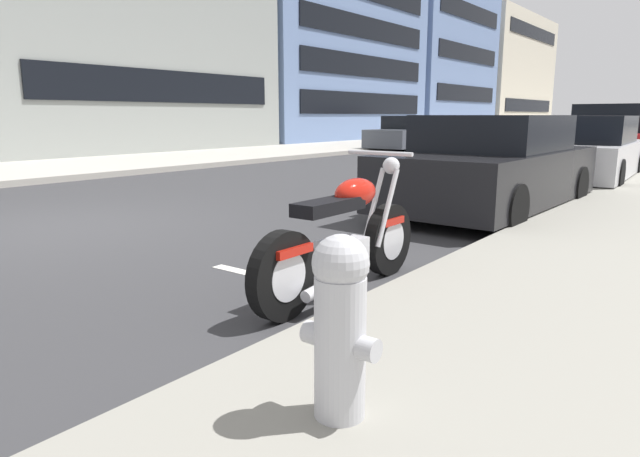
% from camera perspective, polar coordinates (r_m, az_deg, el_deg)
% --- Properties ---
extents(ground_plane, '(260.00, 260.00, 0.00)m').
position_cam_1_polar(ground_plane, '(7.86, -25.52, 0.03)').
color(ground_plane, '#333335').
extents(sidewalk_far_curb, '(120.00, 5.00, 0.14)m').
position_cam_1_polar(sidewalk_far_curb, '(21.00, -5.20, 7.80)').
color(sidewalk_far_curb, '#ADA89E').
rests_on(sidewalk_far_curb, ground).
extents(parking_stall_stripe, '(0.12, 2.20, 0.01)m').
position_cam_1_polar(parking_stall_stripe, '(4.69, -1.35, -5.98)').
color(parking_stall_stripe, silver).
rests_on(parking_stall_stripe, ground).
extents(parked_motorcycle, '(2.08, 0.62, 1.12)m').
position_cam_1_polar(parked_motorcycle, '(4.42, 2.51, -1.34)').
color(parked_motorcycle, black).
rests_on(parked_motorcycle, ground).
extents(parked_car_far_down_curb, '(4.36, 1.99, 1.41)m').
position_cam_1_polar(parked_car_far_down_curb, '(8.64, 17.20, 6.04)').
color(parked_car_far_down_curb, black).
rests_on(parked_car_far_down_curb, ground).
extents(parked_car_second_in_row, '(4.61, 2.02, 1.40)m').
position_cam_1_polar(parked_car_second_in_row, '(13.34, 25.49, 7.19)').
color(parked_car_second_in_row, silver).
rests_on(parked_car_second_in_row, ground).
extents(parked_car_behind_motorcycle, '(4.40, 1.97, 1.41)m').
position_cam_1_polar(parked_car_behind_motorcycle, '(18.72, 29.03, 7.82)').
color(parked_car_behind_motorcycle, '#AD1919').
rests_on(parked_car_behind_motorcycle, ground).
extents(crossing_truck, '(2.39, 5.18, 2.06)m').
position_cam_1_polar(crossing_truck, '(37.00, 27.41, 9.70)').
color(crossing_truck, maroon).
rests_on(crossing_truck, ground).
extents(car_opposite_curb, '(4.58, 1.93, 1.39)m').
position_cam_1_polar(car_opposite_curb, '(23.49, 9.09, 9.50)').
color(car_opposite_curb, '#4C515B').
rests_on(car_opposite_curb, ground).
extents(fire_hydrant, '(0.24, 0.36, 0.80)m').
position_cam_1_polar(fire_hydrant, '(2.36, 2.08, -9.56)').
color(fire_hydrant, '#B7B7BC').
rests_on(fire_hydrant, sidewalk_near_curb).
extents(townhouse_far_uphill, '(11.83, 9.24, 10.93)m').
position_cam_1_polar(townhouse_far_uphill, '(24.90, -22.69, 20.03)').
color(townhouse_far_uphill, '#939993').
rests_on(townhouse_far_uphill, ground).
extents(townhouse_mid_block, '(13.51, 9.06, 9.25)m').
position_cam_1_polar(townhouse_mid_block, '(33.36, -1.92, 17.03)').
color(townhouse_mid_block, '#6B84B2').
rests_on(townhouse_mid_block, ground).
extents(townhouse_near_left, '(11.72, 10.31, 13.35)m').
position_cam_1_polar(townhouse_near_left, '(44.97, 8.73, 18.10)').
color(townhouse_near_left, '#6B84B2').
rests_on(townhouse_near_left, ground).
extents(townhouse_behind_pole, '(15.30, 9.16, 10.38)m').
position_cam_1_polar(townhouse_behind_pole, '(57.71, 16.35, 14.82)').
color(townhouse_behind_pole, beige).
rests_on(townhouse_behind_pole, ground).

